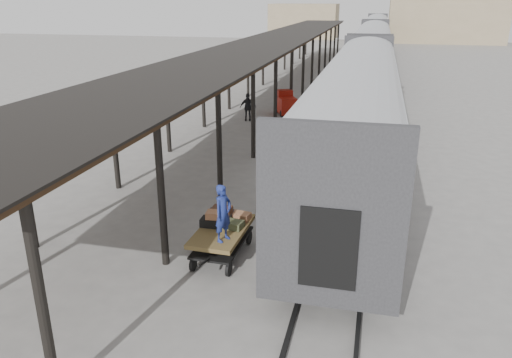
{
  "coord_description": "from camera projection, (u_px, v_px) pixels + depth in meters",
  "views": [
    {
      "loc": [
        3.89,
        -13.17,
        6.85
      ],
      "look_at": [
        0.56,
        0.65,
        1.7
      ],
      "focal_mm": 35.0,
      "sensor_mm": 36.0,
      "label": 1
    }
  ],
  "objects": [
    {
      "name": "luggage_tug",
      "position": [
        286.0,
        104.0,
        31.2
      ],
      "size": [
        1.59,
        1.91,
        1.46
      ],
      "rotation": [
        0.0,
        0.0,
        0.43
      ],
      "color": "maroon",
      "rests_on": "ground"
    },
    {
      "name": "ground",
      "position": [
        233.0,
        237.0,
        15.23
      ],
      "size": [
        160.0,
        160.0,
        0.0
      ],
      "primitive_type": "plane",
      "color": "slate",
      "rests_on": "ground"
    },
    {
      "name": "pedestrian",
      "position": [
        248.0,
        107.0,
        29.37
      ],
      "size": [
        1.04,
        0.68,
        1.65
      ],
      "primitive_type": "imported",
      "rotation": [
        0.0,
        0.0,
        3.45
      ],
      "color": "black",
      "rests_on": "ground"
    },
    {
      "name": "building_left",
      "position": [
        304.0,
        21.0,
        91.36
      ],
      "size": [
        12.0,
        8.0,
        6.0
      ],
      "primitive_type": "cube",
      "color": "tan",
      "rests_on": "ground"
    },
    {
      "name": "canopy",
      "position": [
        278.0,
        40.0,
        36.55
      ],
      "size": [
        4.9,
        64.3,
        4.15
      ],
      "color": "#422B19",
      "rests_on": "ground"
    },
    {
      "name": "porter",
      "position": [
        223.0,
        213.0,
        12.87
      ],
      "size": [
        0.56,
        0.66,
        1.55
      ],
      "primitive_type": "imported",
      "rotation": [
        0.0,
        0.0,
        1.18
      ],
      "color": "navy",
      "rests_on": "baggage_cart"
    },
    {
      "name": "train",
      "position": [
        372.0,
        48.0,
        44.5
      ],
      "size": [
        3.45,
        76.01,
        4.01
      ],
      "color": "silver",
      "rests_on": "ground"
    },
    {
      "name": "baggage_cart",
      "position": [
        222.0,
        236.0,
        13.86
      ],
      "size": [
        1.33,
        2.44,
        0.86
      ],
      "rotation": [
        0.0,
        0.0,
        -0.03
      ],
      "color": "brown",
      "rests_on": "ground"
    },
    {
      "name": "building_far",
      "position": [
        445.0,
        17.0,
        82.07
      ],
      "size": [
        18.0,
        10.0,
        8.0
      ],
      "primitive_type": "cube",
      "color": "tan",
      "rests_on": "ground"
    },
    {
      "name": "suitcase_stack",
      "position": [
        223.0,
        217.0,
        14.11
      ],
      "size": [
        1.27,
        1.06,
        0.44
      ],
      "rotation": [
        0.0,
        0.0,
        -0.03
      ],
      "color": "#353537",
      "rests_on": "baggage_cart"
    },
    {
      "name": "rails",
      "position": [
        370.0,
        78.0,
        45.58
      ],
      "size": [
        1.54,
        150.0,
        0.12
      ],
      "color": "black",
      "rests_on": "ground"
    }
  ]
}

